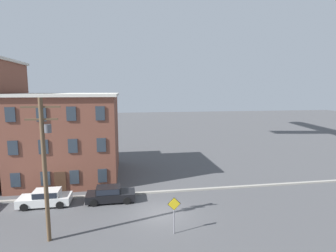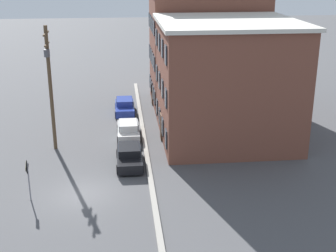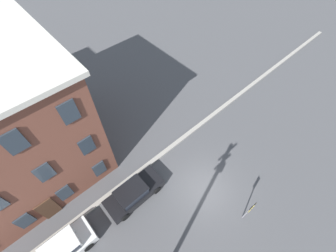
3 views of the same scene
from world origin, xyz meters
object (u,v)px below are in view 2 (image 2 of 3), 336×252
object	(u,v)px
car_white	(128,129)
caution_sign	(28,174)
car_black	(129,155)
utility_pole	(50,82)
car_blue	(125,106)

from	to	relation	value
car_white	caution_sign	bearing A→B (deg)	-31.57
car_black	utility_pole	xyz separation A→B (m)	(-3.72, -5.82, 4.72)
car_black	caution_sign	distance (m)	8.04
car_blue	car_white	world-z (taller)	same
car_white	utility_pole	bearing A→B (deg)	-72.25
car_white	car_black	world-z (taller)	same
car_blue	utility_pole	xyz separation A→B (m)	(8.76, -5.69, 4.72)
caution_sign	utility_pole	bearing A→B (deg)	176.47
car_black	utility_pole	size ratio (longest dim) A/B	0.45
car_blue	caution_sign	bearing A→B (deg)	-19.76
utility_pole	caution_sign	bearing A→B (deg)	-3.53
caution_sign	utility_pole	world-z (taller)	utility_pole
car_white	utility_pole	distance (m)	7.77
caution_sign	car_black	bearing A→B (deg)	127.22
car_black	utility_pole	bearing A→B (deg)	-122.62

